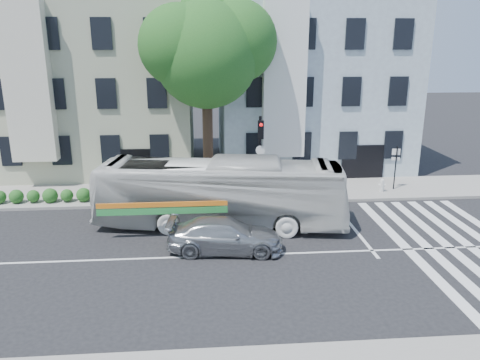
{
  "coord_description": "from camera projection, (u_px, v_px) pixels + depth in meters",
  "views": [
    {
      "loc": [
        -0.26,
        -16.95,
        8.15
      ],
      "look_at": [
        1.3,
        2.47,
        2.4
      ],
      "focal_mm": 35.0,
      "sensor_mm": 36.0,
      "label": 1
    }
  ],
  "objects": [
    {
      "name": "building_left",
      "position": [
        99.0,
        84.0,
        30.78
      ],
      "size": [
        12.0,
        10.0,
        11.0
      ],
      "primitive_type": "cube",
      "color": "#A1A68B",
      "rests_on": "ground"
    },
    {
      "name": "ground",
      "position": [
        212.0,
        256.0,
        18.53
      ],
      "size": [
        120.0,
        120.0,
        0.0
      ],
      "primitive_type": "plane",
      "color": "black",
      "rests_on": "ground"
    },
    {
      "name": "sidewalk_far",
      "position": [
        209.0,
        192.0,
        26.16
      ],
      "size": [
        80.0,
        4.0,
        0.15
      ],
      "primitive_type": "cube",
      "color": "gray",
      "rests_on": "ground"
    },
    {
      "name": "traffic_signal",
      "position": [
        260.0,
        148.0,
        24.0
      ],
      "size": [
        0.48,
        0.54,
        4.56
      ],
      "rotation": [
        0.0,
        0.0,
        -0.16
      ],
      "color": "black",
      "rests_on": "ground"
    },
    {
      "name": "hedge",
      "position": [
        84.0,
        195.0,
        24.39
      ],
      "size": [
        8.52,
        1.08,
        0.7
      ],
      "primitive_type": null,
      "rotation": [
        0.0,
        0.0,
        0.03
      ],
      "color": "#2A571C",
      "rests_on": "sidewalk_far"
    },
    {
      "name": "bus",
      "position": [
        221.0,
        193.0,
        21.18
      ],
      "size": [
        4.29,
        11.6,
        3.16
      ],
      "primitive_type": "imported",
      "rotation": [
        0.0,
        0.0,
        1.42
      ],
      "color": "silver",
      "rests_on": "ground"
    },
    {
      "name": "building_right",
      "position": [
        309.0,
        83.0,
        31.85
      ],
      "size": [
        12.0,
        10.0,
        11.0
      ],
      "primitive_type": "cube",
      "color": "#96A4B3",
      "rests_on": "ground"
    },
    {
      "name": "fire_hydrant",
      "position": [
        382.0,
        185.0,
        25.99
      ],
      "size": [
        0.41,
        0.24,
        0.73
      ],
      "rotation": [
        0.0,
        0.0,
        -0.19
      ],
      "color": "silver",
      "rests_on": "sidewalk_far"
    },
    {
      "name": "street_tree",
      "position": [
        207.0,
        49.0,
        24.67
      ],
      "size": [
        7.3,
        5.9,
        11.1
      ],
      "color": "#2D2116",
      "rests_on": "ground"
    },
    {
      "name": "far_sign_pole",
      "position": [
        396.0,
        162.0,
        26.15
      ],
      "size": [
        0.45,
        0.19,
        2.48
      ],
      "rotation": [
        0.0,
        0.0,
        -0.16
      ],
      "color": "black",
      "rests_on": "sidewalk_far"
    },
    {
      "name": "sedan",
      "position": [
        225.0,
        235.0,
        18.84
      ],
      "size": [
        2.36,
        4.82,
        1.35
      ],
      "primitive_type": "imported",
      "rotation": [
        0.0,
        0.0,
        1.47
      ],
      "color": "#ACAEB3",
      "rests_on": "ground"
    }
  ]
}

